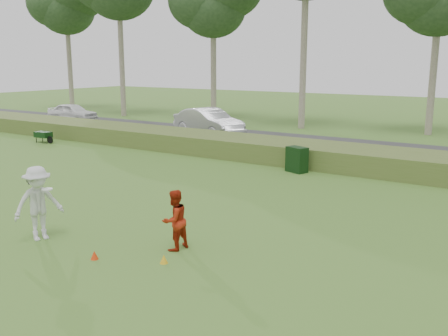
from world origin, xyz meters
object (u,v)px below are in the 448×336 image
Objects in this scene: car_left at (72,112)px; car_mid at (208,122)px; cone_orange at (94,255)px; utility_cabinet at (297,160)px; player_white at (38,203)px; cone_yellow at (164,259)px; player_red at (175,220)px.

car_mid is (13.10, -0.72, 0.16)m from car_left.
utility_cabinet is at bearing 90.23° from cone_orange.
player_white reaches higher than utility_cabinet.
cone_yellow reaches higher than cone_orange.
car_mid is (-8.74, 17.24, 0.80)m from cone_orange.
utility_cabinet is (-1.23, 9.66, -0.22)m from player_red.
utility_cabinet is at bearing 7.83° from player_white.
car_mid reaches higher than car_left.
utility_cabinet reaches higher than cone_yellow.
player_white is 3.63m from player_red.
car_left is at bearing 104.55° from car_mid.
cone_orange is at bearing -29.48° from player_red.
player_red is 0.38× the size of car_left.
player_red is at bearing 52.05° from cone_orange.
utility_cabinet is 0.21× the size of car_mid.
car_mid is at bearing 121.80° from cone_yellow.
utility_cabinet is (-0.05, 11.18, 0.43)m from cone_orange.
player_white is 9.39× the size of cone_yellow.
cone_yellow is (0.33, -0.82, -0.65)m from player_red.
player_red is (3.37, 1.34, -0.22)m from player_white.
player_white is at bearing -139.08° from car_left.
cone_orange is at bearing -136.39° from car_left.
cone_orange is 1.67m from cone_yellow.
player_red is at bearing 111.65° from cone_yellow.
player_white is 9.53× the size of cone_orange.
cone_orange is 11.19m from utility_cabinet.
car_left is 0.78× the size of car_mid.
cone_yellow is 0.05× the size of car_left.
cone_orange is at bearing -155.12° from cone_yellow.
cone_yellow is at bearing -63.16° from player_white.
utility_cabinet is 22.83m from car_left.
cone_yellow is 0.19× the size of utility_cabinet.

